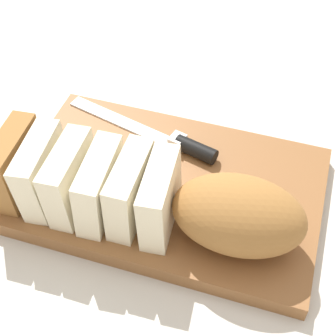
% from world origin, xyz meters
% --- Properties ---
extents(ground_plane, '(3.00, 3.00, 0.00)m').
position_xyz_m(ground_plane, '(0.00, 0.00, 0.00)').
color(ground_plane, beige).
extents(cutting_board, '(0.41, 0.27, 0.02)m').
position_xyz_m(cutting_board, '(0.00, 0.00, 0.01)').
color(cutting_board, brown).
rests_on(cutting_board, ground_plane).
extents(bread_loaf, '(0.39, 0.11, 0.09)m').
position_xyz_m(bread_loaf, '(-0.00, 0.06, 0.07)').
color(bread_loaf, '#996633').
rests_on(bread_loaf, cutting_board).
extents(bread_knife, '(0.25, 0.08, 0.02)m').
position_xyz_m(bread_knife, '(0.01, -0.07, 0.03)').
color(bread_knife, silver).
rests_on(bread_knife, cutting_board).
extents(crumb_near_knife, '(0.01, 0.01, 0.01)m').
position_xyz_m(crumb_near_knife, '(0.04, 0.07, 0.03)').
color(crumb_near_knife, tan).
rests_on(crumb_near_knife, cutting_board).
extents(crumb_near_loaf, '(0.01, 0.01, 0.01)m').
position_xyz_m(crumb_near_loaf, '(0.01, 0.01, 0.03)').
color(crumb_near_loaf, tan).
rests_on(crumb_near_loaf, cutting_board).
extents(crumb_stray_left, '(0.00, 0.00, 0.00)m').
position_xyz_m(crumb_stray_left, '(0.04, -0.02, 0.03)').
color(crumb_stray_left, tan).
rests_on(crumb_stray_left, cutting_board).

